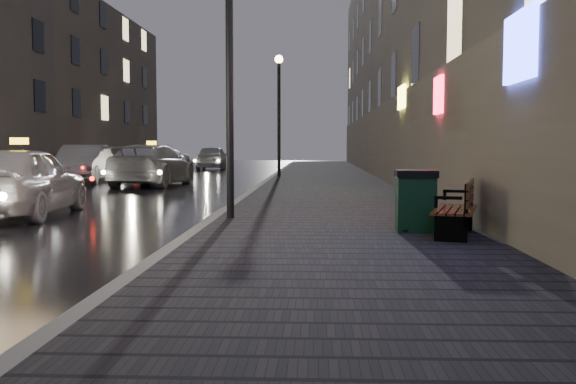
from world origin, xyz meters
name	(u,v)px	position (x,y,z in m)	size (l,w,h in m)	color
sidewalk	(326,180)	(3.90, 21.00, 0.07)	(4.60, 58.00, 0.15)	black
curb	(269,180)	(1.50, 21.00, 0.07)	(0.20, 58.00, 0.15)	slate
sidewalk_far	(33,179)	(-8.70, 21.00, 0.07)	(2.40, 58.00, 0.15)	black
curb_far	(63,179)	(-7.40, 21.00, 0.07)	(0.20, 58.00, 0.15)	slate
building_near	(393,40)	(7.10, 25.00, 6.50)	(1.80, 50.00, 13.00)	#605B54
building_far_c	(76,89)	(-13.50, 39.00, 5.50)	(6.00, 22.00, 11.00)	#6B6051
lamp_near	(229,39)	(1.85, 6.00, 3.49)	(0.36, 0.36, 5.28)	black
lamp_far	(279,100)	(1.85, 22.00, 3.49)	(0.36, 0.36, 5.28)	black
bench	(459,208)	(5.64, 3.76, 0.58)	(1.01, 1.76, 0.85)	black
trash_bin	(415,200)	(5.05, 4.24, 0.65)	(0.67, 0.67, 0.98)	black
taxi_near	(20,181)	(-2.82, 7.34, 0.77)	(1.82, 4.53, 1.54)	silver
car_left_mid	(83,164)	(-6.06, 19.87, 0.78)	(1.64, 4.72, 1.55)	#9998A0
taxi_mid	(152,165)	(-2.75, 18.01, 0.78)	(2.17, 5.34, 1.55)	#BAB9C0
taxi_far	(163,160)	(-5.58, 31.56, 0.65)	(2.14, 4.64, 1.29)	white
car_far	(213,158)	(-3.02, 34.02, 0.75)	(1.78, 4.43, 1.51)	#9999A0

